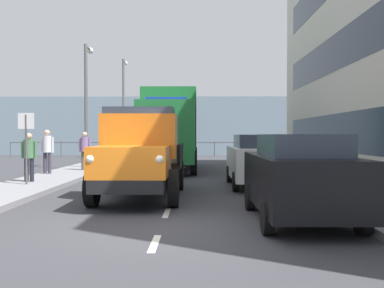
% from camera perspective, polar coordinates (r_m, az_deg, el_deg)
% --- Properties ---
extents(ground_plane, '(80.00, 80.00, 0.00)m').
position_cam_1_polar(ground_plane, '(16.72, -1.58, -4.65)').
color(ground_plane, '#38383D').
extents(sidewalk_left, '(2.21, 34.55, 0.15)m').
position_cam_1_polar(sidewalk_left, '(17.18, 14.42, -4.28)').
color(sidewalk_left, gray).
rests_on(sidewalk_left, ground_plane).
extents(sidewalk_right, '(2.21, 34.55, 0.15)m').
position_cam_1_polar(sidewalk_right, '(17.55, -17.23, -4.18)').
color(sidewalk_right, gray).
rests_on(sidewalk_right, ground_plane).
extents(road_centreline_markings, '(0.12, 30.25, 0.01)m').
position_cam_1_polar(road_centreline_markings, '(15.96, -1.69, -4.92)').
color(road_centreline_markings, silver).
rests_on(road_centreline_markings, ground_plane).
extents(sea_horizon, '(80.00, 0.80, 5.00)m').
position_cam_1_polar(sea_horizon, '(36.91, -0.31, 2.44)').
color(sea_horizon, gray).
rests_on(sea_horizon, ground_plane).
extents(seawall_railing, '(28.08, 0.08, 1.20)m').
position_cam_1_polar(seawall_railing, '(33.31, -0.42, -0.15)').
color(seawall_railing, '#4C5156').
rests_on(seawall_railing, ground_plane).
extents(truck_vintage_orange, '(2.17, 5.64, 2.43)m').
position_cam_1_polar(truck_vintage_orange, '(11.48, -6.93, -1.44)').
color(truck_vintage_orange, black).
rests_on(truck_vintage_orange, ground_plane).
extents(lorry_cargo_green, '(2.58, 8.20, 3.87)m').
position_cam_1_polar(lorry_cargo_green, '(20.90, -2.87, 2.22)').
color(lorry_cargo_green, '#1E7033').
rests_on(lorry_cargo_green, ground_plane).
extents(car_black_kerbside_near, '(1.79, 3.93, 1.72)m').
position_cam_1_polar(car_black_kerbside_near, '(8.72, 14.02, -4.18)').
color(car_black_kerbside_near, black).
rests_on(car_black_kerbside_near, ground_plane).
extents(car_white_kerbside_1, '(1.88, 3.98, 1.72)m').
position_cam_1_polar(car_white_kerbside_1, '(14.24, 8.81, -2.08)').
color(car_white_kerbside_1, white).
rests_on(car_white_kerbside_1, ground_plane).
extents(car_teal_oppositeside_0, '(1.90, 4.44, 1.72)m').
position_cam_1_polar(car_teal_oppositeside_0, '(21.26, -8.31, -0.99)').
color(car_teal_oppositeside_0, '#1E6670').
rests_on(car_teal_oppositeside_0, ground_plane).
extents(car_navy_oppositeside_1, '(1.84, 4.53, 1.72)m').
position_cam_1_polar(car_navy_oppositeside_1, '(27.95, -6.13, -0.46)').
color(car_navy_oppositeside_1, navy).
rests_on(car_navy_oppositeside_1, ground_plane).
extents(pedestrian_strolling, '(0.53, 0.34, 1.62)m').
position_cam_1_polar(pedestrian_strolling, '(15.26, -20.90, -1.16)').
color(pedestrian_strolling, black).
rests_on(pedestrian_strolling, sidewalk_right).
extents(pedestrian_near_railing, '(0.53, 0.34, 1.77)m').
position_cam_1_polar(pedestrian_near_railing, '(18.21, -18.74, -0.47)').
color(pedestrian_near_railing, '#383342').
rests_on(pedestrian_near_railing, sidewalk_right).
extents(pedestrian_couple_b, '(0.53, 0.34, 1.69)m').
position_cam_1_polar(pedestrian_couple_b, '(19.60, -14.09, -0.47)').
color(pedestrian_couple_b, '#4C473D').
rests_on(pedestrian_couple_b, sidewalk_right).
extents(lamp_post_promenade, '(0.32, 1.14, 6.00)m').
position_cam_1_polar(lamp_post_promenade, '(21.79, -13.84, 6.57)').
color(lamp_post_promenade, '#59595B').
rests_on(lamp_post_promenade, sidewalk_right).
extents(lamp_post_far, '(0.32, 1.14, 6.94)m').
position_cam_1_polar(lamp_post_far, '(30.88, -9.07, 5.91)').
color(lamp_post_far, '#59595B').
rests_on(lamp_post_far, sidewalk_right).
extents(street_sign, '(0.50, 0.07, 2.25)m').
position_cam_1_polar(street_sign, '(14.45, -21.23, 1.03)').
color(street_sign, '#4C4C4C').
rests_on(street_sign, sidewalk_right).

